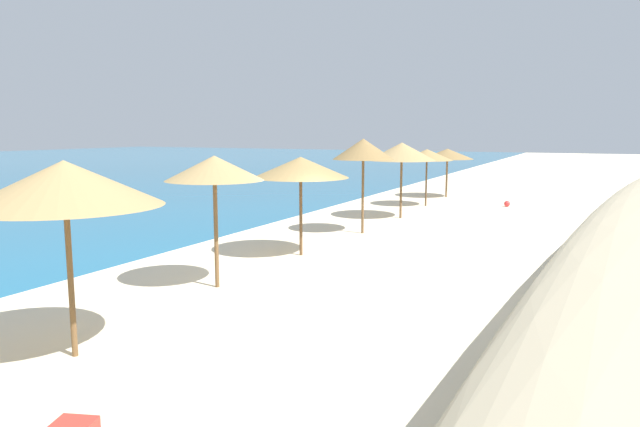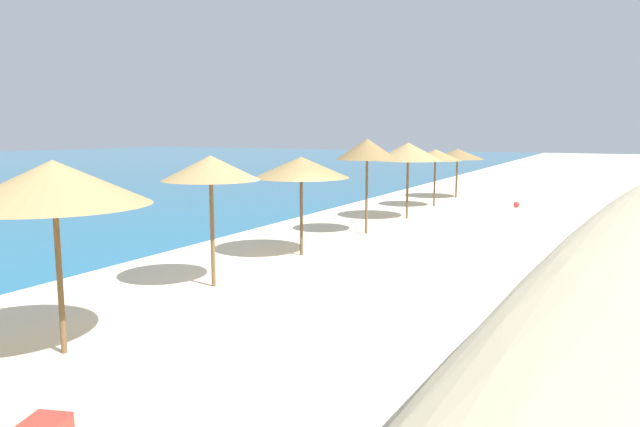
% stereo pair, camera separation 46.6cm
% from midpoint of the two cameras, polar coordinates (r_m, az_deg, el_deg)
% --- Properties ---
extents(ground_plane, '(160.00, 160.00, 0.00)m').
position_cam_midpoint_polar(ground_plane, '(12.58, 2.66, -6.70)').
color(ground_plane, beige).
extents(beach_umbrella_3, '(2.69, 2.69, 2.82)m').
position_cam_midpoint_polar(beach_umbrella_3, '(8.86, -23.35, 2.77)').
color(beach_umbrella_3, brown).
rests_on(beach_umbrella_3, ground_plane).
extents(beach_umbrella_4, '(2.01, 2.01, 2.72)m').
position_cam_midpoint_polar(beach_umbrella_4, '(11.98, -9.59, 4.39)').
color(beach_umbrella_4, brown).
rests_on(beach_umbrella_4, ground_plane).
extents(beach_umbrella_5, '(2.48, 2.48, 2.56)m').
position_cam_midpoint_polar(beach_umbrella_5, '(14.88, -0.97, 4.55)').
color(beach_umbrella_5, brown).
rests_on(beach_umbrella_5, ground_plane).
extents(beach_umbrella_6, '(1.92, 1.92, 2.98)m').
position_cam_midpoint_polar(beach_umbrella_6, '(18.15, 5.39, 6.29)').
color(beach_umbrella_6, brown).
rests_on(beach_umbrella_6, ground_plane).
extents(beach_umbrella_7, '(2.51, 2.51, 2.79)m').
position_cam_midpoint_polar(beach_umbrella_7, '(21.54, 9.27, 6.01)').
color(beach_umbrella_7, brown).
rests_on(beach_umbrella_7, ground_plane).
extents(beach_umbrella_8, '(2.21, 2.21, 2.44)m').
position_cam_midpoint_polar(beach_umbrella_8, '(25.25, 11.79, 5.64)').
color(beach_umbrella_8, brown).
rests_on(beach_umbrella_8, ground_plane).
extents(beach_umbrella_9, '(2.51, 2.51, 2.36)m').
position_cam_midpoint_polar(beach_umbrella_9, '(28.87, 13.80, 5.69)').
color(beach_umbrella_9, brown).
rests_on(beach_umbrella_9, ground_plane).
extents(beach_ball, '(0.25, 0.25, 0.25)m').
position_cam_midpoint_polar(beach_ball, '(25.99, 19.23, 0.84)').
color(beach_ball, red).
rests_on(beach_ball, ground_plane).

